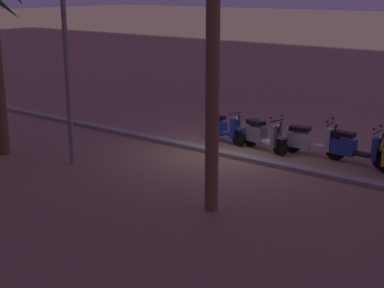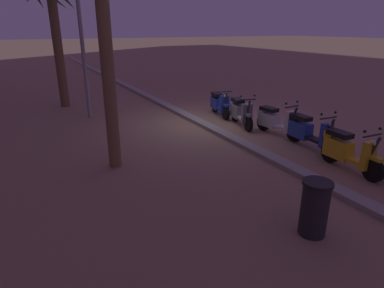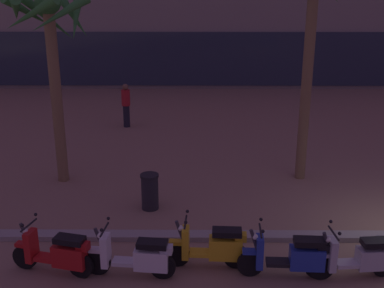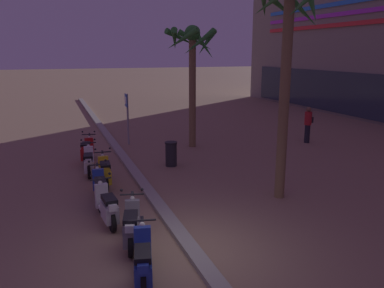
% 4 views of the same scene
% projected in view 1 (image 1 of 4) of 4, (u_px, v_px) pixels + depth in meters
% --- Properties ---
extents(ground_plane, '(200.00, 200.00, 0.00)m').
position_uv_depth(ground_plane, '(225.00, 153.00, 16.89)').
color(ground_plane, '#93755B').
extents(curb_strip, '(60.00, 0.36, 0.12)m').
position_uv_depth(curb_strip, '(222.00, 153.00, 16.73)').
color(curb_strip, gray).
rests_on(curb_strip, ground).
extents(scooter_blue_last_in_row, '(1.86, 0.56, 1.17)m').
position_uv_depth(scooter_blue_last_in_row, '(354.00, 148.00, 15.79)').
color(scooter_blue_last_in_row, black).
rests_on(scooter_blue_last_in_row, ground).
extents(scooter_silver_lead_nearest, '(1.81, 0.56, 1.17)m').
position_uv_depth(scooter_silver_lead_nearest, '(309.00, 140.00, 16.59)').
color(scooter_silver_lead_nearest, black).
rests_on(scooter_silver_lead_nearest, ground).
extents(scooter_grey_mid_front, '(1.73, 0.72, 1.17)m').
position_uv_depth(scooter_grey_mid_front, '(262.00, 135.00, 17.12)').
color(scooter_grey_mid_front, black).
rests_on(scooter_grey_mid_front, ground).
extents(scooter_blue_tail_end, '(1.73, 0.69, 1.04)m').
position_uv_depth(scooter_blue_tail_end, '(222.00, 128.00, 18.08)').
color(scooter_blue_tail_end, black).
rests_on(scooter_blue_tail_end, ground).
extents(street_lamp, '(0.36, 0.36, 7.16)m').
position_uv_depth(street_lamp, '(63.00, 6.00, 14.73)').
color(street_lamp, '#939399').
rests_on(street_lamp, ground).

